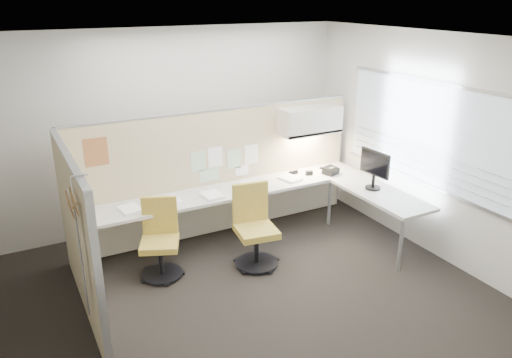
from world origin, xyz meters
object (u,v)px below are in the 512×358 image
phone (330,171)px  chair_left (160,241)px  chair_right (254,229)px  desk (258,198)px  monitor (375,167)px

phone → chair_left: bearing=167.0°
chair_right → phone: (1.58, 0.62, 0.31)m
desk → monitor: 1.60m
chair_right → phone: 1.72m
phone → chair_right: bearing=-178.3°
chair_right → monitor: size_ratio=1.91×
monitor → phone: monitor is taller
desk → phone: 1.22m
chair_right → desk: bearing=65.6°
desk → chair_left: chair_left is taller
chair_right → monitor: bearing=3.7°
monitor → phone: 0.80m
chair_left → monitor: 2.95m
desk → phone: (1.20, 0.03, 0.18)m
desk → chair_right: bearing=-122.3°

